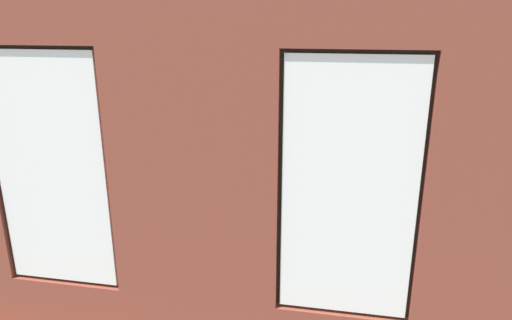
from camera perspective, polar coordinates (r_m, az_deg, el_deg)
ground_plane at (r=6.52m, az=0.07°, el=-8.34°), size 6.26×6.05×0.10m
brick_wall_with_windows at (r=3.52m, az=-7.91°, el=-2.82°), size 5.66×0.30×3.19m
white_wall_right at (r=6.88m, az=-23.79°, el=6.01°), size 0.10×5.05×3.19m
couch_by_window at (r=4.62m, az=-3.99°, el=-14.74°), size 1.94×0.87×0.80m
couch_left at (r=5.77m, az=20.31°, el=-8.93°), size 0.92×1.84×0.80m
coffee_table at (r=6.06m, az=1.69°, el=-6.14°), size 1.39×0.80×0.41m
cup_ceramic at (r=5.90m, az=2.52°, el=-5.79°), size 0.09×0.09×0.10m
candle_jar at (r=6.14m, az=0.24°, el=-4.73°), size 0.08×0.08×0.12m
remote_black at (r=6.04m, az=1.70°, el=-5.62°), size 0.15×0.16×0.02m
remote_silver at (r=6.00m, az=-2.43°, el=-5.77°), size 0.10×0.18×0.02m
remote_gray at (r=6.12m, az=5.45°, el=-5.35°), size 0.11×0.18×0.02m
media_console at (r=7.04m, az=-20.66°, el=-4.95°), size 1.00×0.42×0.48m
tv_flatscreen at (r=6.85m, az=-21.17°, el=-0.40°), size 0.97×0.20×0.69m
papasan_chair at (r=8.22m, az=-5.33°, el=0.83°), size 1.11×1.11×0.70m
potted_plant_foreground_right at (r=8.67m, az=-11.76°, el=2.59°), size 1.01×1.02×1.24m
potted_plant_by_left_couch at (r=6.97m, az=15.33°, el=-4.27°), size 0.22×0.22×0.45m
potted_plant_near_tv at (r=5.87m, az=-21.11°, el=-5.30°), size 0.77×0.76×1.24m
potted_plant_between_couches at (r=4.38m, az=14.97°, el=-11.97°), size 0.92×0.84×1.26m
potted_plant_corner_near_left at (r=8.15m, az=18.85°, el=2.00°), size 0.82×1.05×1.23m
potted_plant_corner_far_left at (r=4.42m, az=25.63°, el=-13.65°), size 0.81×0.77×1.03m
potted_plant_beside_window_right at (r=5.01m, az=-23.05°, el=-9.02°), size 0.72×0.72×1.06m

